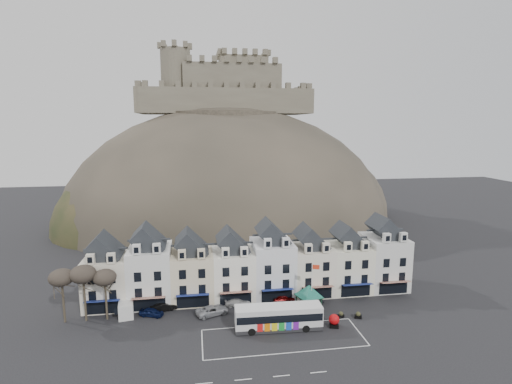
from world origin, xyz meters
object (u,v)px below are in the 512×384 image
(car_maroon, at_px, (284,299))
(car_silver, at_px, (212,310))
(car_black, at_px, (164,307))
(bus_shelter, at_px, (309,291))
(flagpole, at_px, (312,285))
(bus, at_px, (278,316))
(red_buoy, at_px, (334,320))
(car_navy, at_px, (152,312))
(car_charcoal, at_px, (312,300))
(car_white, at_px, (238,302))
(white_van, at_px, (126,307))

(car_maroon, bearing_deg, car_silver, 97.98)
(car_black, xyz_separation_m, car_silver, (7.53, -2.50, 0.03))
(bus_shelter, bearing_deg, flagpole, -76.48)
(bus, distance_m, bus_shelter, 7.62)
(bus_shelter, height_order, flagpole, flagpole)
(car_silver, bearing_deg, car_maroon, -98.44)
(red_buoy, relative_size, car_maroon, 0.52)
(red_buoy, height_order, car_navy, red_buoy)
(bus, xyz_separation_m, red_buoy, (8.11, -0.64, -0.97))
(car_black, relative_size, car_charcoal, 1.08)
(red_buoy, bearing_deg, flagpole, 111.84)
(car_black, xyz_separation_m, car_maroon, (19.41, 0.00, -0.05))
(car_white, xyz_separation_m, car_charcoal, (12.01, -1.17, 0.02))
(car_navy, bearing_deg, bus, -90.47)
(car_silver, distance_m, car_white, 4.89)
(car_navy, relative_size, car_charcoal, 0.97)
(flagpole, xyz_separation_m, car_silver, (-15.36, 1.68, -3.91))
(bus_shelter, bearing_deg, bus, -159.94)
(car_silver, bearing_deg, red_buoy, -130.80)
(car_navy, relative_size, car_black, 0.91)
(white_van, distance_m, car_maroon, 25.05)
(bus_shelter, xyz_separation_m, car_maroon, (-3.13, 3.64, -2.74))
(white_van, bearing_deg, car_navy, -27.56)
(red_buoy, distance_m, car_black, 26.37)
(red_buoy, xyz_separation_m, car_maroon, (-5.39, 8.95, -0.35))
(white_van, bearing_deg, red_buoy, -24.33)
(bus, relative_size, car_silver, 2.52)
(flagpole, distance_m, car_navy, 25.03)
(bus, distance_m, car_navy, 19.62)
(bus, bearing_deg, flagpole, 35.95)
(bus_shelter, relative_size, flagpole, 0.80)
(bus, bearing_deg, car_black, 155.79)
(white_van, relative_size, car_maroon, 1.42)
(bus_shelter, bearing_deg, car_charcoal, 44.17)
(red_buoy, height_order, car_white, red_buoy)
(flagpole, bearing_deg, bus, -146.31)
(bus_shelter, bearing_deg, red_buoy, -85.60)
(red_buoy, relative_size, car_silver, 0.38)
(car_maroon, bearing_deg, car_white, 86.60)
(bus_shelter, height_order, white_van, bus_shelter)
(car_white, bearing_deg, car_black, 95.19)
(car_black, bearing_deg, car_white, -106.26)
(car_black, relative_size, car_white, 0.97)
(car_black, bearing_deg, car_maroon, -105.94)
(car_charcoal, bearing_deg, car_white, 78.74)
(flagpole, distance_m, car_white, 12.52)
(flagpole, distance_m, car_silver, 15.94)
(car_charcoal, bearing_deg, car_black, 81.34)
(red_buoy, height_order, car_charcoal, red_buoy)
(bus, relative_size, car_charcoal, 3.30)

